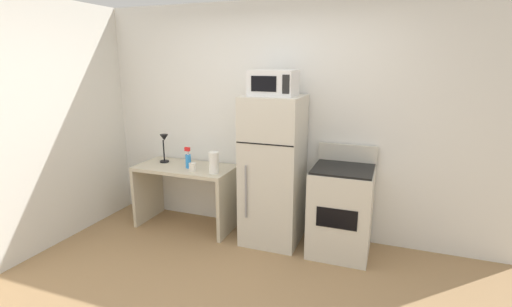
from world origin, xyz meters
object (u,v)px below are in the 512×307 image
object	(u,v)px
coffee_mug	(193,167)
paper_towel_roll	(214,163)
desk	(186,184)
spray_bottle	(188,160)
desk_lamp	(164,143)
refrigerator	(273,171)
oven_range	(341,210)
microwave	(273,83)

from	to	relation	value
coffee_mug	paper_towel_roll	distance (m)	0.27
desk	spray_bottle	distance (m)	0.34
desk_lamp	refrigerator	xyz separation A→B (m)	(1.41, -0.06, -0.18)
desk	coffee_mug	world-z (taller)	coffee_mug
oven_range	desk	bearing A→B (deg)	179.84
desk_lamp	microwave	size ratio (longest dim) A/B	0.77
desk	refrigerator	size ratio (longest dim) A/B	0.72
refrigerator	desk_lamp	bearing A→B (deg)	177.65
paper_towel_roll	microwave	distance (m)	1.09
desk	spray_bottle	xyz separation A→B (m)	(0.07, -0.05, 0.33)
desk_lamp	spray_bottle	distance (m)	0.43
desk_lamp	microwave	xyz separation A→B (m)	(1.41, -0.08, 0.75)
desk	desk_lamp	size ratio (longest dim) A/B	3.28
paper_towel_roll	refrigerator	size ratio (longest dim) A/B	0.15
desk_lamp	coffee_mug	world-z (taller)	desk_lamp
spray_bottle	microwave	world-z (taller)	microwave
refrigerator	microwave	size ratio (longest dim) A/B	3.51
desk_lamp	paper_towel_roll	xyz separation A→B (m)	(0.76, -0.19, -0.12)
spray_bottle	microwave	xyz separation A→B (m)	(1.02, 0.03, 0.90)
desk	coffee_mug	size ratio (longest dim) A/B	12.18
refrigerator	oven_range	size ratio (longest dim) A/B	1.47
refrigerator	oven_range	world-z (taller)	refrigerator
paper_towel_roll	oven_range	world-z (taller)	oven_range
desk_lamp	desk	bearing A→B (deg)	-10.54
desk_lamp	refrigerator	distance (m)	1.42
paper_towel_roll	microwave	xyz separation A→B (m)	(0.65, 0.11, 0.87)
microwave	desk_lamp	bearing A→B (deg)	176.79
spray_bottle	refrigerator	xyz separation A→B (m)	(1.02, 0.05, -0.04)
desk_lamp	paper_towel_roll	distance (m)	0.79
desk	microwave	distance (m)	1.64
desk	paper_towel_roll	bearing A→B (deg)	-16.15
spray_bottle	paper_towel_roll	distance (m)	0.38
spray_bottle	coffee_mug	size ratio (longest dim) A/B	2.62
spray_bottle	coffee_mug	world-z (taller)	spray_bottle
desk	refrigerator	distance (m)	1.13
desk_lamp	coffee_mug	bearing A→B (deg)	-22.40
oven_range	microwave	bearing A→B (deg)	-178.86
desk	coffee_mug	bearing A→B (deg)	-38.58
refrigerator	coffee_mug	bearing A→B (deg)	-170.64
microwave	desk	bearing A→B (deg)	178.95
spray_bottle	microwave	size ratio (longest dim) A/B	0.54
spray_bottle	oven_range	xyz separation A→B (m)	(1.76, 0.04, -0.38)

